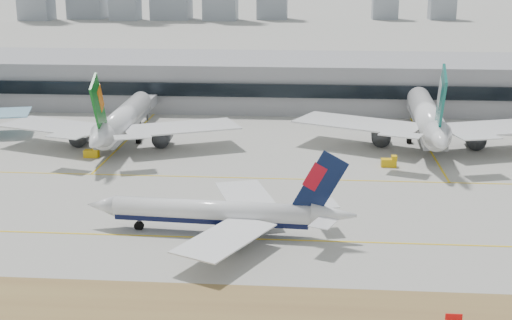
# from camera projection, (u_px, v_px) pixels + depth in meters

# --- Properties ---
(ground) EXTENTS (3000.00, 3000.00, 0.00)m
(ground) POSITION_uv_depth(u_px,v_px,m) (263.00, 229.00, 125.80)
(ground) COLOR #9B9991
(ground) RESTS_ON ground
(taxiing_airliner) EXTENTS (47.40, 41.09, 15.92)m
(taxiing_airliner) POSITION_uv_depth(u_px,v_px,m) (221.00, 213.00, 122.29)
(taxiing_airliner) COLOR white
(taxiing_airliner) RESTS_ON ground
(widebody_eva) EXTENTS (62.31, 60.87, 22.21)m
(widebody_eva) POSITION_uv_depth(u_px,v_px,m) (122.00, 122.00, 182.20)
(widebody_eva) COLOR white
(widebody_eva) RESTS_ON ground
(widebody_cathay) EXTENTS (68.98, 67.52, 24.61)m
(widebody_cathay) POSITION_uv_depth(u_px,v_px,m) (427.00, 120.00, 181.49)
(widebody_cathay) COLOR white
(widebody_cathay) RESTS_ON ground
(terminal) EXTENTS (280.00, 43.10, 15.00)m
(terminal) POSITION_uv_depth(u_px,v_px,m) (287.00, 81.00, 233.97)
(terminal) COLOR gray
(terminal) RESTS_ON ground
(hold_sign_right) EXTENTS (2.20, 0.15, 1.35)m
(hold_sign_right) POSITION_uv_depth(u_px,v_px,m) (454.00, 317.00, 92.77)
(hold_sign_right) COLOR red
(hold_sign_right) RESTS_ON ground
(gse_b) EXTENTS (3.55, 2.00, 2.60)m
(gse_b) POSITION_uv_depth(u_px,v_px,m) (92.00, 153.00, 171.13)
(gse_b) COLOR #E5B10C
(gse_b) RESTS_ON ground
(gse_c) EXTENTS (3.55, 2.00, 2.60)m
(gse_c) POSITION_uv_depth(u_px,v_px,m) (389.00, 162.00, 163.30)
(gse_c) COLOR #E5B10C
(gse_c) RESTS_ON ground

